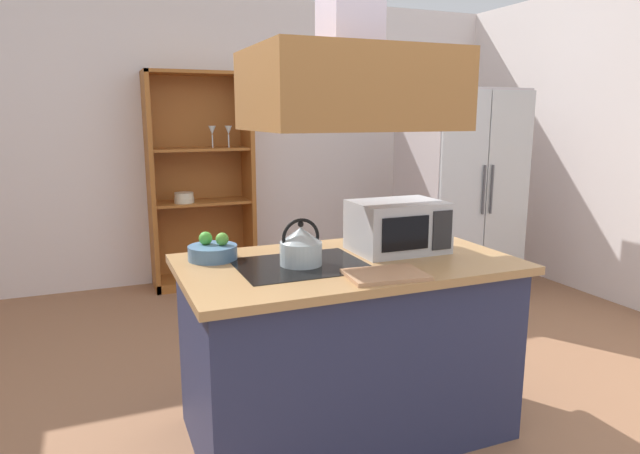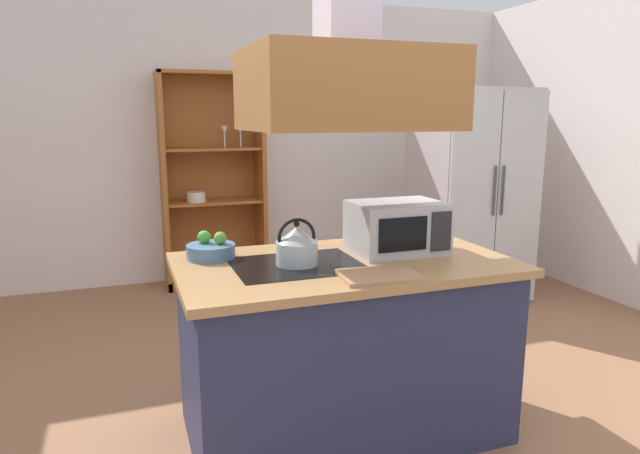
{
  "view_description": "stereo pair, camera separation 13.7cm",
  "coord_description": "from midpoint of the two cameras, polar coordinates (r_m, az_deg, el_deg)",
  "views": [
    {
      "loc": [
        -1.17,
        -2.45,
        1.59
      ],
      "look_at": [
        -0.05,
        0.27,
        1.0
      ],
      "focal_mm": 31.28,
      "sensor_mm": 36.0,
      "label": 1
    },
    {
      "loc": [
        -1.04,
        -2.5,
        1.59
      ],
      "look_at": [
        -0.05,
        0.27,
        1.0
      ],
      "focal_mm": 31.28,
      "sensor_mm": 36.0,
      "label": 2
    }
  ],
  "objects": [
    {
      "name": "ground_plane",
      "position": [
        3.15,
        3.95,
        -19.06
      ],
      "size": [
        7.8,
        7.8,
        0.0
      ],
      "primitive_type": "plane",
      "color": "#936445"
    },
    {
      "name": "dish_cabinet",
      "position": [
        5.38,
        -10.21,
        3.62
      ],
      "size": [
        0.95,
        0.4,
        1.98
      ],
      "color": "#A15B24",
      "rests_on": "ground"
    },
    {
      "name": "wall_back",
      "position": [
        5.6,
        -8.42,
        8.76
      ],
      "size": [
        6.0,
        0.12,
        2.7
      ],
      "primitive_type": "cube",
      "color": "silver",
      "rests_on": "ground"
    },
    {
      "name": "range_hood",
      "position": [
        2.63,
        4.23,
        15.97
      ],
      "size": [
        0.9,
        0.7,
        1.17
      ],
      "color": "#9D6532"
    },
    {
      "name": "refrigerator",
      "position": [
        5.05,
        15.85,
        3.13
      ],
      "size": [
        0.9,
        0.78,
        1.81
      ],
      "color": "#BDB2B5",
      "rests_on": "ground"
    },
    {
      "name": "fruit_bowl",
      "position": [
        2.78,
        -9.71,
        -2.31
      ],
      "size": [
        0.24,
        0.24,
        0.13
      ],
      "color": "#4C7299",
      "rests_on": "kitchen_island"
    },
    {
      "name": "cutting_board",
      "position": [
        2.45,
        7.66,
        -4.95
      ],
      "size": [
        0.36,
        0.27,
        0.02
      ],
      "primitive_type": "cube",
      "rotation": [
        0.0,
        0.0,
        -0.1
      ],
      "color": "tan",
      "rests_on": "kitchen_island"
    },
    {
      "name": "kettle",
      "position": [
        2.61,
        -0.88,
        -1.92
      ],
      "size": [
        0.2,
        0.2,
        0.22
      ],
      "color": "#AFC1C8",
      "rests_on": "kitchen_island"
    },
    {
      "name": "kitchen_island",
      "position": [
        2.86,
        3.83,
        -12.13
      ],
      "size": [
        1.61,
        0.92,
        0.9
      ],
      "color": "#292E4F",
      "rests_on": "ground"
    },
    {
      "name": "microwave",
      "position": [
        2.89,
        9.21,
        -0.01
      ],
      "size": [
        0.46,
        0.35,
        0.26
      ],
      "color": "#B7BABF",
      "rests_on": "kitchen_island"
    }
  ]
}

